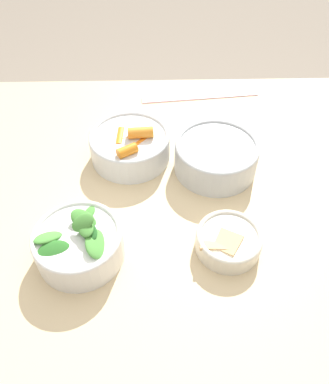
% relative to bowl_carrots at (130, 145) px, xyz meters
% --- Properties ---
extents(ground_plane, '(10.00, 10.00, 0.00)m').
position_rel_bowl_carrots_xyz_m(ground_plane, '(0.10, -0.14, -0.77)').
color(ground_plane, gray).
extents(dining_table, '(1.16, 0.92, 0.73)m').
position_rel_bowl_carrots_xyz_m(dining_table, '(0.10, -0.14, -0.14)').
color(dining_table, beige).
rests_on(dining_table, ground_plane).
extents(bowl_carrots, '(0.18, 0.18, 0.08)m').
position_rel_bowl_carrots_xyz_m(bowl_carrots, '(0.00, 0.00, 0.00)').
color(bowl_carrots, silver).
rests_on(bowl_carrots, dining_table).
extents(bowl_greens, '(0.16, 0.15, 0.10)m').
position_rel_bowl_carrots_xyz_m(bowl_greens, '(-0.08, -0.26, 0.00)').
color(bowl_greens, white).
rests_on(bowl_greens, dining_table).
extents(bowl_beans_hotdog, '(0.18, 0.18, 0.07)m').
position_rel_bowl_carrots_xyz_m(bowl_beans_hotdog, '(0.18, -0.04, -0.00)').
color(bowl_beans_hotdog, silver).
rests_on(bowl_beans_hotdog, dining_table).
extents(bowl_cookies, '(0.12, 0.12, 0.04)m').
position_rel_bowl_carrots_xyz_m(bowl_cookies, '(0.18, -0.25, -0.01)').
color(bowl_cookies, silver).
rests_on(bowl_cookies, dining_table).
extents(ruler, '(0.32, 0.06, 0.00)m').
position_rel_bowl_carrots_xyz_m(ruler, '(0.18, 0.24, -0.03)').
color(ruler, '#EFB7C6').
rests_on(ruler, dining_table).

